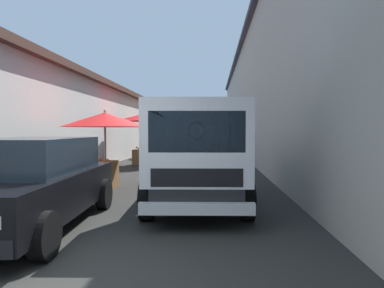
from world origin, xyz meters
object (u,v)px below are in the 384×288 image
fruit_stall_far_right (168,126)px  vendor_by_crates (188,147)px  parked_scooter (212,153)px  fruit_stall_mid_lane (104,129)px  plastic_stool (217,163)px  fruit_stall_far_left (143,124)px  delivery_truck (197,158)px  hatchback_car (29,182)px

fruit_stall_far_right → vendor_by_crates: size_ratio=1.52×
parked_scooter → fruit_stall_mid_lane: bearing=159.9°
fruit_stall_mid_lane → plastic_stool: fruit_stall_mid_lane is taller
fruit_stall_mid_lane → plastic_stool: size_ratio=5.47×
fruit_stall_mid_lane → parked_scooter: 8.59m
fruit_stall_mid_lane → parked_scooter: bearing=-20.1°
plastic_stool → vendor_by_crates: bearing=56.9°
fruit_stall_far_right → fruit_stall_far_left: bearing=173.3°
delivery_truck → hatchback_car: bearing=115.9°
fruit_stall_mid_lane → hatchback_car: size_ratio=0.59×
vendor_by_crates → plastic_stool: vendor_by_crates is taller
parked_scooter → plastic_stool: size_ratio=3.88×
fruit_stall_far_left → plastic_stool: fruit_stall_far_left is taller
delivery_truck → fruit_stall_mid_lane: bearing=46.6°
fruit_stall_far_right → fruit_stall_far_left: 4.47m
vendor_by_crates → plastic_stool: 1.54m
fruit_stall_far_right → delivery_truck: bearing=-169.7°
parked_scooter → delivery_truck: bearing=178.6°
fruit_stall_far_right → parked_scooter: (-2.38, -2.62, -1.37)m
delivery_truck → plastic_stool: bearing=-4.4°
fruit_stall_far_right → hatchback_car: bearing=178.8°
fruit_stall_far_left → vendor_by_crates: 2.75m
fruit_stall_far_right → fruit_stall_far_left: (-4.44, 0.52, 0.05)m
fruit_stall_far_right → parked_scooter: 3.79m
fruit_stall_far_right → hatchback_car: fruit_stall_far_right is taller
hatchback_car → fruit_stall_far_right: bearing=-1.2°
fruit_stall_far_right → parked_scooter: size_ratio=1.44×
fruit_stall_far_left → hatchback_car: fruit_stall_far_left is taller
hatchback_car → parked_scooter: (11.79, -2.92, -0.29)m
fruit_stall_far_left → plastic_stool: size_ratio=5.79×
fruit_stall_far_right → fruit_stall_mid_lane: (-10.37, 0.31, -0.19)m
parked_scooter → plastic_stool: (-4.23, -0.22, -0.12)m
parked_scooter → plastic_stool: 4.24m
fruit_stall_mid_lane → parked_scooter: fruit_stall_mid_lane is taller
hatchback_car → vendor_by_crates: size_ratio=2.51×
fruit_stall_far_right → plastic_stool: size_ratio=5.57×
plastic_stool → fruit_stall_far_right: bearing=23.2°
fruit_stall_far_left → fruit_stall_far_right: bearing=-6.7°
fruit_stall_far_right → fruit_stall_mid_lane: size_ratio=1.02×
hatchback_car → parked_scooter: size_ratio=2.37×
delivery_truck → vendor_by_crates: bearing=5.7°
hatchback_car → plastic_stool: bearing=-22.5°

